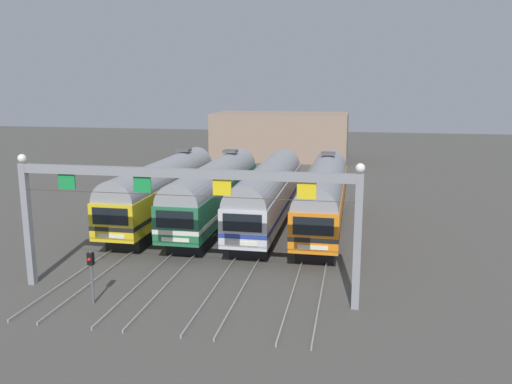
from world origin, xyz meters
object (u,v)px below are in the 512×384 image
commuter_train_green (215,190)px  commuter_train_silver (268,192)px  commuter_train_orange (324,194)px  catenary_gantry (182,196)px  yard_signal_mast (91,267)px  commuter_train_yellow (163,188)px

commuter_train_green → commuter_train_silver: size_ratio=1.00×
commuter_train_silver → commuter_train_orange: 4.03m
catenary_gantry → yard_signal_mast: 5.50m
commuter_train_silver → yard_signal_mast: commuter_train_silver is taller
commuter_train_silver → catenary_gantry: (-2.02, -13.49, 2.42)m
commuter_train_yellow → catenary_gantry: catenary_gantry is taller
commuter_train_green → catenary_gantry: (2.02, -13.50, 2.42)m
commuter_train_orange → catenary_gantry: size_ratio=1.04×
commuter_train_green → yard_signal_mast: (-2.02, -15.32, -0.84)m
commuter_train_silver → yard_signal_mast: bearing=-111.6°
commuter_train_yellow → commuter_train_silver: 8.07m
commuter_train_green → catenary_gantry: bearing=-81.5°
commuter_train_green → commuter_train_silver: bearing=-0.1°
commuter_train_silver → yard_signal_mast: (-6.05, -15.31, -0.84)m
commuter_train_orange → catenary_gantry: catenary_gantry is taller
commuter_train_yellow → catenary_gantry: bearing=-65.9°
catenary_gantry → commuter_train_silver: bearing=81.5°
commuter_train_yellow → commuter_train_green: 4.03m
catenary_gantry → commuter_train_orange: bearing=65.9°
commuter_train_yellow → commuter_train_silver: bearing=-0.0°
commuter_train_green → commuter_train_orange: size_ratio=1.00×
commuter_train_orange → catenary_gantry: (-6.05, -13.50, 2.42)m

